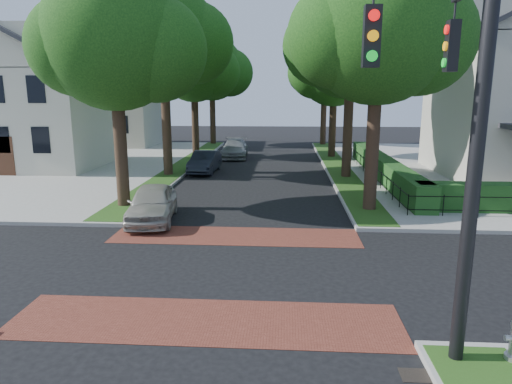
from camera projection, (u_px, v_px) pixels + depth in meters
ground at (224, 269)px, 13.59m from camera, size 120.00×120.00×0.00m
crosswalk_far at (235, 236)px, 16.71m from camera, size 9.00×2.20×0.01m
crosswalk_near at (205, 321)px, 10.47m from camera, size 9.00×2.20×0.01m
storm_drain at (418, 376)px, 8.45m from camera, size 0.65×0.45×0.01m
grass_strip_ne at (337, 166)px, 31.85m from camera, size 1.60×29.80×0.02m
grass_strip_nw at (184, 164)px, 32.53m from camera, size 1.60×29.80×0.02m
tree_right_near at (380, 31)px, 18.68m from camera, size 7.75×6.67×10.66m
tree_right_mid at (353, 43)px, 26.42m from camera, size 8.25×7.09×11.22m
tree_right_far at (335, 70)px, 35.40m from camera, size 7.25×6.23×9.74m
tree_right_back at (326, 71)px, 44.11m from camera, size 7.50×6.45×10.20m
tree_left_near at (118, 42)px, 19.44m from camera, size 7.50×6.45×10.20m
tree_left_mid at (166, 38)px, 27.03m from camera, size 8.00×6.88×11.48m
tree_left_far at (195, 67)px, 36.04m from camera, size 7.00×6.02×9.86m
tree_left_back at (213, 69)px, 44.77m from camera, size 7.75×6.66×10.44m
hedge_main_road at (383, 167)px, 27.58m from camera, size 1.00×18.00×1.20m
fence_main_road at (369, 169)px, 27.66m from camera, size 0.06×18.00×0.90m
house_left_near at (32, 94)px, 31.05m from camera, size 10.00×9.00×10.14m
house_left_far at (110, 94)px, 44.70m from camera, size 10.00×9.00×10.14m
traffic_signal at (463, 118)px, 7.98m from camera, size 2.17×2.00×8.00m
parked_car_front at (152, 203)px, 18.54m from camera, size 2.34×4.57×1.49m
parked_car_middle at (205, 162)px, 29.98m from camera, size 1.69×4.34×1.41m
parked_car_rear at (235, 149)px, 36.89m from camera, size 2.28×5.12×1.46m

